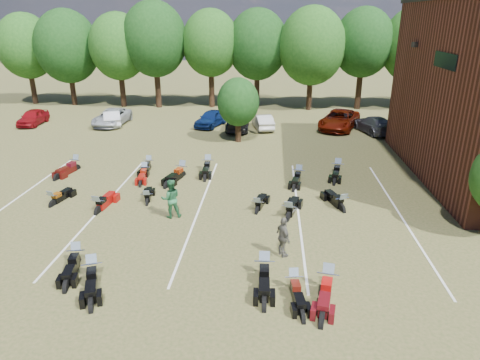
# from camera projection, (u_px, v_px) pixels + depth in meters

# --- Properties ---
(ground) EXTENTS (160.00, 160.00, 0.00)m
(ground) POSITION_uv_depth(u_px,v_px,m) (256.00, 238.00, 18.84)
(ground) COLOR brown
(ground) RESTS_ON ground
(car_0) EXTENTS (1.91, 4.14, 1.37)m
(car_0) POSITION_uv_depth(u_px,v_px,m) (33.00, 117.00, 38.38)
(car_0) COLOR maroon
(car_0) RESTS_ON ground
(car_1) EXTENTS (2.78, 4.26, 1.33)m
(car_1) POSITION_uv_depth(u_px,v_px,m) (112.00, 118.00, 38.18)
(car_1) COLOR silver
(car_1) RESTS_ON ground
(car_2) EXTENTS (2.44, 5.10, 1.40)m
(car_2) POSITION_uv_depth(u_px,v_px,m) (112.00, 117.00, 38.32)
(car_2) COLOR #9B9FA4
(car_2) RESTS_ON ground
(car_3) EXTENTS (2.09, 4.79, 1.37)m
(car_3) POSITION_uv_depth(u_px,v_px,m) (237.00, 122.00, 36.61)
(car_3) COLOR black
(car_3) RESTS_ON ground
(car_4) EXTENTS (2.93, 4.48, 1.42)m
(car_4) POSITION_uv_depth(u_px,v_px,m) (211.00, 118.00, 37.84)
(car_4) COLOR #0B1D50
(car_4) RESTS_ON ground
(car_5) EXTENTS (2.15, 4.09, 1.28)m
(car_5) POSITION_uv_depth(u_px,v_px,m) (263.00, 122.00, 36.95)
(car_5) COLOR #AFAEAA
(car_5) RESTS_ON ground
(car_6) EXTENTS (4.55, 6.31, 1.60)m
(car_6) POSITION_uv_depth(u_px,v_px,m) (339.00, 120.00, 36.94)
(car_6) COLOR #5D1105
(car_6) RESTS_ON ground
(car_7) EXTENTS (3.32, 5.18, 1.40)m
(car_7) POSITION_uv_depth(u_px,v_px,m) (374.00, 125.00, 35.70)
(car_7) COLOR #3B3B40
(car_7) RESTS_ON ground
(person_green) EXTENTS (1.12, 0.98, 1.94)m
(person_green) POSITION_uv_depth(u_px,v_px,m) (171.00, 199.00, 20.51)
(person_green) COLOR #246138
(person_green) RESTS_ON ground
(person_grey) EXTENTS (0.82, 1.08, 1.71)m
(person_grey) POSITION_uv_depth(u_px,v_px,m) (283.00, 237.00, 17.16)
(person_grey) COLOR #57554A
(person_grey) RESTS_ON ground
(motorcycle_1) EXTENTS (1.54, 2.55, 1.35)m
(motorcycle_1) POSITION_uv_depth(u_px,v_px,m) (94.00, 279.00, 15.92)
(motorcycle_1) COLOR black
(motorcycle_1) RESTS_ON ground
(motorcycle_2) EXTENTS (1.15, 2.40, 1.28)m
(motorcycle_2) POSITION_uv_depth(u_px,v_px,m) (78.00, 264.00, 16.87)
(motorcycle_2) COLOR black
(motorcycle_2) RESTS_ON ground
(motorcycle_3) EXTENTS (0.85, 2.50, 1.39)m
(motorcycle_3) POSITION_uv_depth(u_px,v_px,m) (264.00, 277.00, 16.07)
(motorcycle_3) COLOR black
(motorcycle_3) RESTS_ON ground
(motorcycle_5) EXTENTS (0.97, 2.20, 1.19)m
(motorcycle_5) POSITION_uv_depth(u_px,v_px,m) (293.00, 290.00, 15.25)
(motorcycle_5) COLOR black
(motorcycle_5) RESTS_ON ground
(motorcycle_6) EXTENTS (1.30, 2.64, 1.41)m
(motorcycle_6) POSITION_uv_depth(u_px,v_px,m) (327.00, 290.00, 15.28)
(motorcycle_6) COLOR #4C0A0F
(motorcycle_6) RESTS_ON ground
(motorcycle_7) EXTENTS (1.02, 2.47, 1.34)m
(motorcycle_7) POSITION_uv_depth(u_px,v_px,m) (99.00, 213.00, 21.30)
(motorcycle_7) COLOR maroon
(motorcycle_7) RESTS_ON ground
(motorcycle_8) EXTENTS (1.09, 2.23, 1.19)m
(motorcycle_8) POSITION_uv_depth(u_px,v_px,m) (53.00, 205.00, 22.11)
(motorcycle_8) COLOR black
(motorcycle_8) RESTS_ON ground
(motorcycle_10) EXTENTS (0.96, 2.08, 1.11)m
(motorcycle_10) POSITION_uv_depth(u_px,v_px,m) (147.00, 204.00, 22.31)
(motorcycle_10) COLOR black
(motorcycle_10) RESTS_ON ground
(motorcycle_11) EXTENTS (1.37, 2.56, 1.36)m
(motorcycle_11) POSITION_uv_depth(u_px,v_px,m) (288.00, 219.00, 20.63)
(motorcycle_11) COLOR black
(motorcycle_11) RESTS_ON ground
(motorcycle_12) EXTENTS (1.10, 2.19, 1.17)m
(motorcycle_12) POSITION_uv_depth(u_px,v_px,m) (257.00, 212.00, 21.35)
(motorcycle_12) COLOR black
(motorcycle_12) RESTS_ON ground
(motorcycle_13) EXTENTS (1.54, 2.52, 1.34)m
(motorcycle_13) POSITION_uv_depth(u_px,v_px,m) (341.00, 210.00, 21.55)
(motorcycle_13) COLOR black
(motorcycle_13) RESTS_ON ground
(motorcycle_14) EXTENTS (1.32, 2.58, 1.38)m
(motorcycle_14) POSITION_uv_depth(u_px,v_px,m) (76.00, 170.00, 27.23)
(motorcycle_14) COLOR #3D0A08
(motorcycle_14) RESTS_ON ground
(motorcycle_15) EXTENTS (0.96, 2.26, 1.22)m
(motorcycle_15) POSITION_uv_depth(u_px,v_px,m) (145.00, 176.00, 26.15)
(motorcycle_15) COLOR maroon
(motorcycle_15) RESTS_ON ground
(motorcycle_16) EXTENTS (0.73, 2.19, 1.21)m
(motorcycle_16) POSITION_uv_depth(u_px,v_px,m) (149.00, 169.00, 27.41)
(motorcycle_16) COLOR black
(motorcycle_16) RESTS_ON ground
(motorcycle_17) EXTENTS (1.48, 2.65, 1.41)m
(motorcycle_17) POSITION_uv_depth(u_px,v_px,m) (182.00, 177.00, 26.09)
(motorcycle_17) COLOR black
(motorcycle_17) RESTS_ON ground
(motorcycle_18) EXTENTS (0.90, 2.51, 1.38)m
(motorcycle_18) POSITION_uv_depth(u_px,v_px,m) (208.00, 170.00, 27.20)
(motorcycle_18) COLOR black
(motorcycle_18) RESTS_ON ground
(motorcycle_19) EXTENTS (1.18, 2.41, 1.29)m
(motorcycle_19) POSITION_uv_depth(u_px,v_px,m) (298.00, 180.00, 25.55)
(motorcycle_19) COLOR black
(motorcycle_19) RESTS_ON ground
(motorcycle_20) EXTENTS (1.30, 2.57, 1.37)m
(motorcycle_20) POSITION_uv_depth(u_px,v_px,m) (337.00, 174.00, 26.53)
(motorcycle_20) COLOR black
(motorcycle_20) RESTS_ON ground
(tree_line) EXTENTS (56.00, 6.00, 9.79)m
(tree_line) POSITION_uv_depth(u_px,v_px,m) (258.00, 46.00, 43.65)
(tree_line) COLOR black
(tree_line) RESTS_ON ground
(young_tree_midfield) EXTENTS (3.20, 3.20, 4.70)m
(young_tree_midfield) POSITION_uv_depth(u_px,v_px,m) (238.00, 102.00, 32.30)
(young_tree_midfield) COLOR black
(young_tree_midfield) RESTS_ON ground
(parking_lines) EXTENTS (20.10, 14.00, 0.01)m
(parking_lines) POSITION_uv_depth(u_px,v_px,m) (200.00, 208.00, 21.83)
(parking_lines) COLOR silver
(parking_lines) RESTS_ON ground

